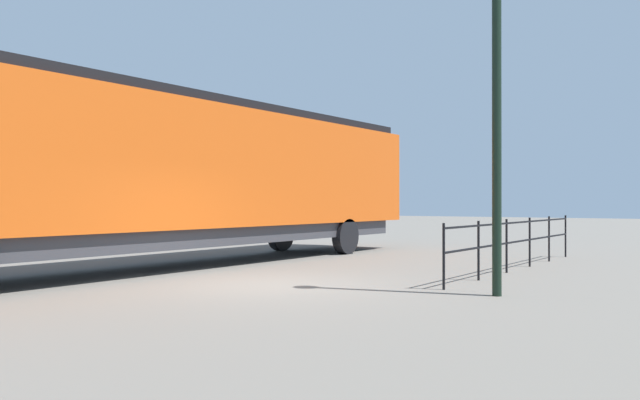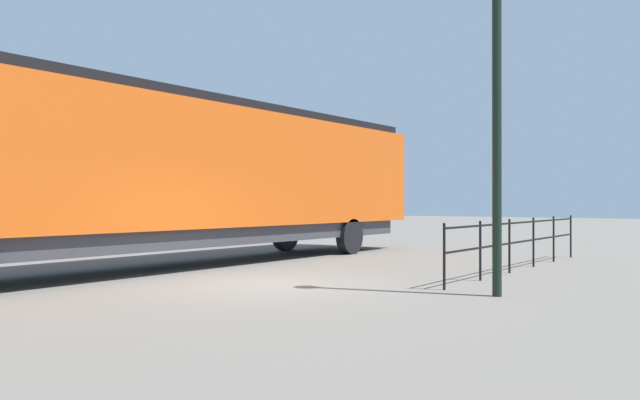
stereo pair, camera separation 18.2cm
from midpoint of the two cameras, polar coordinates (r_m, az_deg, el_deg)
ground_plane at (r=12.96m, az=-4.63°, el=-7.36°), size 120.00×120.00×0.00m
locomotive at (r=17.17m, az=-11.23°, el=2.32°), size 2.85×18.48×4.23m
lamp_post at (r=11.97m, az=14.64°, el=11.92°), size 0.44×0.44×6.34m
platform_fence at (r=16.46m, az=16.54°, el=-3.06°), size 0.05×8.84×1.23m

